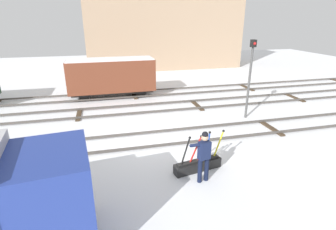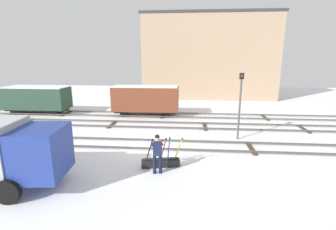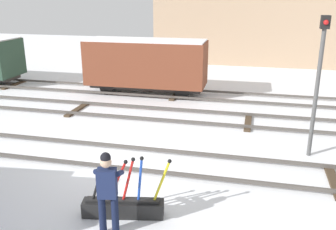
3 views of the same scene
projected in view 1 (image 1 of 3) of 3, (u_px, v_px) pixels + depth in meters
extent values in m
plane|color=white|center=(155.00, 141.00, 11.73)|extent=(60.00, 60.00, 0.00)
cube|color=#4C4742|center=(158.00, 145.00, 11.03)|extent=(44.00, 0.07, 0.10)
cube|color=#4C4742|center=(152.00, 132.00, 12.34)|extent=(44.00, 0.07, 0.10)
cube|color=#423323|center=(9.00, 156.00, 10.40)|extent=(0.24, 1.94, 0.08)
cube|color=#423323|center=(271.00, 128.00, 13.04)|extent=(0.24, 1.94, 0.08)
cube|color=#4C4742|center=(143.00, 112.00, 14.88)|extent=(44.00, 0.07, 0.10)
cube|color=#4C4742|center=(139.00, 105.00, 16.19)|extent=(44.00, 0.07, 0.10)
cube|color=#423323|center=(79.00, 115.00, 14.78)|extent=(0.24, 1.94, 0.08)
cube|color=#423323|center=(197.00, 105.00, 16.36)|extent=(0.24, 1.94, 0.08)
cube|color=#423323|center=(294.00, 98.00, 17.94)|extent=(0.24, 1.94, 0.08)
cube|color=#4C4742|center=(135.00, 97.00, 17.83)|extent=(44.00, 0.07, 0.10)
cube|color=#4C4742|center=(133.00, 91.00, 19.14)|extent=(44.00, 0.07, 0.10)
cube|color=#423323|center=(134.00, 95.00, 18.52)|extent=(0.24, 1.94, 0.08)
cube|color=#423323|center=(247.00, 87.00, 20.49)|extent=(0.24, 1.94, 0.08)
cube|color=black|center=(198.00, 166.00, 9.43)|extent=(1.84, 0.70, 0.36)
cube|color=black|center=(198.00, 161.00, 9.36)|extent=(1.63, 0.51, 0.06)
cylinder|color=black|center=(185.00, 152.00, 8.99)|extent=(0.37, 0.13, 1.02)
sphere|color=black|center=(190.00, 138.00, 8.88)|extent=(0.09, 0.09, 0.09)
cylinder|color=red|center=(195.00, 150.00, 9.16)|extent=(0.48, 0.15, 0.98)
sphere|color=black|center=(201.00, 136.00, 9.07)|extent=(0.09, 0.09, 0.09)
cylinder|color=red|center=(202.00, 148.00, 9.24)|extent=(0.32, 0.12, 1.03)
sphere|color=black|center=(205.00, 134.00, 9.12)|extent=(0.09, 0.09, 0.09)
cylinder|color=#1E47B7|center=(208.00, 146.00, 9.34)|extent=(0.16, 0.09, 1.05)
sphere|color=black|center=(210.00, 132.00, 9.18)|extent=(0.09, 0.09, 0.09)
cylinder|color=yellow|center=(219.00, 144.00, 9.54)|extent=(0.41, 0.13, 1.01)
sphere|color=black|center=(224.00, 131.00, 9.43)|extent=(0.09, 0.09, 0.09)
cylinder|color=#111831|center=(200.00, 171.00, 8.67)|extent=(0.15, 0.15, 0.85)
cylinder|color=#111831|center=(207.00, 169.00, 8.77)|extent=(0.15, 0.15, 0.85)
cube|color=#192347|center=(204.00, 150.00, 8.47)|extent=(0.42, 0.31, 0.60)
sphere|color=tan|center=(205.00, 137.00, 8.31)|extent=(0.23, 0.23, 0.23)
sphere|color=black|center=(205.00, 135.00, 8.27)|extent=(0.21, 0.21, 0.21)
cylinder|color=#192347|center=(195.00, 145.00, 8.56)|extent=(0.22, 0.56, 0.37)
cylinder|color=#192347|center=(206.00, 143.00, 8.74)|extent=(0.22, 0.58, 0.32)
cube|color=navy|center=(47.00, 191.00, 5.94)|extent=(2.12, 2.30, 1.90)
cube|color=black|center=(87.00, 171.00, 6.11)|extent=(0.24, 1.78, 0.76)
cylinder|color=black|center=(29.00, 205.00, 7.07)|extent=(0.92, 0.35, 0.90)
cylinder|color=#4C4C4C|center=(249.00, 84.00, 13.83)|extent=(0.12, 0.12, 3.78)
cube|color=black|center=(253.00, 43.00, 13.11)|extent=(0.24, 0.24, 0.36)
sphere|color=red|center=(255.00, 44.00, 12.99)|extent=(0.14, 0.14, 0.14)
cube|color=tan|center=(163.00, 20.00, 27.92)|extent=(16.04, 5.53, 9.88)
cube|color=#2D2B28|center=(113.00, 91.00, 18.06)|extent=(5.42, 1.23, 0.20)
cube|color=brown|center=(112.00, 75.00, 17.67)|extent=(5.72, 2.01, 2.06)
cube|color=white|center=(110.00, 59.00, 17.30)|extent=(5.60, 1.93, 0.06)
cylinder|color=black|center=(85.00, 96.00, 17.16)|extent=(0.70, 0.11, 0.70)
cylinder|color=black|center=(85.00, 92.00, 18.12)|extent=(0.70, 0.11, 0.70)
cylinder|color=black|center=(141.00, 92.00, 18.05)|extent=(0.70, 0.11, 0.70)
cylinder|color=black|center=(138.00, 88.00, 19.00)|extent=(0.70, 0.11, 0.70)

